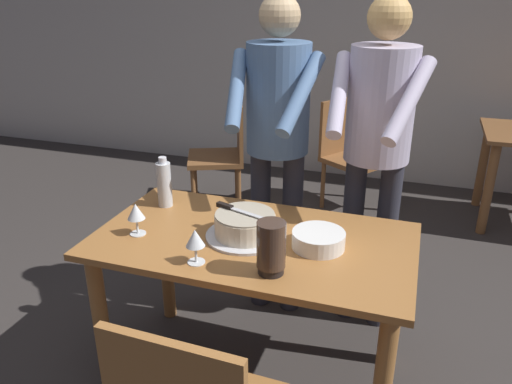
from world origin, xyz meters
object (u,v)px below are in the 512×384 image
water_bottle (164,184)px  cake_on_platter (245,226)px  background_chair_1 (225,151)px  wine_glass_far (136,212)px  background_chair_0 (350,151)px  plate_stack (318,240)px  wine_glass_near (195,239)px  main_dining_table (253,265)px  cake_knife (232,208)px  hurricane_lamp (271,248)px  person_standing_beside (378,135)px  person_cutting_cake (277,128)px

water_bottle → cake_on_platter: bearing=-21.2°
water_bottle → background_chair_1: (-0.35, 1.63, -0.37)m
wine_glass_far → background_chair_0: (0.59, 2.26, -0.36)m
plate_stack → wine_glass_far: bearing=-170.2°
background_chair_1 → cake_on_platter: bearing=-65.4°
wine_glass_near → cake_on_platter: bearing=67.5°
main_dining_table → cake_knife: bearing=168.4°
wine_glass_near → hurricane_lamp: size_ratio=0.69×
hurricane_lamp → background_chair_0: bearing=91.2°
cake_on_platter → hurricane_lamp: (0.19, -0.24, 0.06)m
cake_on_platter → water_bottle: size_ratio=1.36×
plate_stack → hurricane_lamp: bearing=-117.2°
cake_on_platter → plate_stack: (0.32, 0.01, -0.02)m
cake_knife → background_chair_0: (0.21, 2.12, -0.37)m
background_chair_0 → wine_glass_near: bearing=-96.0°
main_dining_table → water_bottle: bearing=160.3°
plate_stack → hurricane_lamp: (-0.13, -0.25, 0.07)m
cake_on_platter → background_chair_0: 2.17m
cake_on_platter → plate_stack: bearing=1.8°
wine_glass_near → background_chair_1: (-0.72, 2.07, -0.36)m
main_dining_table → hurricane_lamp: bearing=-57.6°
cake_knife → wine_glass_far: size_ratio=1.83×
hurricane_lamp → background_chair_1: hurricane_lamp is taller
cake_knife → wine_glass_near: size_ratio=1.83×
background_chair_0 → person_standing_beside: bearing=-77.9°
cake_on_platter → wine_glass_far: bearing=-164.8°
cake_knife → water_bottle: bearing=158.3°
person_cutting_cake → background_chair_1: (-0.80, 1.22, -0.58)m
water_bottle → person_standing_beside: bearing=24.5°
water_bottle → background_chair_1: water_bottle is taller
wine_glass_far → water_bottle: 0.31m
main_dining_table → person_standing_beside: (0.43, 0.62, 0.46)m
cake_on_platter → wine_glass_far: size_ratio=2.36×
cake_on_platter → hurricane_lamp: size_ratio=1.62×
person_standing_beside → background_chair_0: bearing=102.1°
main_dining_table → background_chair_1: size_ratio=1.52×
cake_on_platter → wine_glass_far: (-0.45, -0.12, 0.05)m
background_chair_0 → background_chair_1: bearing=-161.3°
background_chair_0 → background_chair_1: (-0.97, -0.33, 0.00)m
hurricane_lamp → person_cutting_cake: 0.89m
main_dining_table → background_chair_1: background_chair_1 is taller
water_bottle → background_chair_1: size_ratio=0.28×
main_dining_table → cake_knife: 0.27m
cake_on_platter → background_chair_1: 2.02m
wine_glass_far → person_cutting_cake: size_ratio=0.08×
main_dining_table → plate_stack: (0.28, 0.01, 0.17)m
plate_stack → wine_glass_far: size_ratio=1.53×
cake_knife → plate_stack: (0.39, -0.01, -0.08)m
main_dining_table → wine_glass_near: bearing=-118.9°
wine_glass_far → background_chair_0: bearing=75.3°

